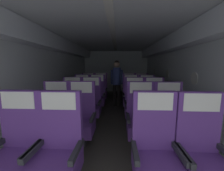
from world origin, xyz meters
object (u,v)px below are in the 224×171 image
seat_a_right_window (155,153)px  seat_c_right_aisle (154,105)px  seat_d_right_aisle (147,96)px  seat_c_right_window (135,104)px  seat_d_left_window (82,96)px  seat_c_left_aisle (91,104)px  seat_e_left_window (88,90)px  seat_a_left_aisle (58,152)px  seat_b_right_window (141,119)px  seat_d_right_window (131,96)px  seat_d_left_aisle (97,96)px  seat_a_left_window (17,150)px  seat_a_right_aisle (202,155)px  seat_b_left_aisle (81,118)px  seat_b_right_aisle (169,120)px  seat_b_left_window (56,118)px  seat_e_right_aisle (141,91)px  flight_attendant (117,78)px  seat_c_left_window (72,104)px  seat_e_left_aisle (101,90)px  seat_e_right_window (129,91)px

seat_a_right_window → seat_c_right_aisle: size_ratio=1.00×
seat_c_right_aisle → seat_d_right_aisle: 0.95m
seat_c_right_window → seat_d_left_window: 1.83m
seat_c_left_aisle → seat_e_left_window: same height
seat_d_left_window → seat_a_left_aisle: bearing=-80.4°
seat_a_right_window → seat_b_right_window: bearing=90.3°
seat_a_left_aisle → seat_d_right_window: (1.08, 2.89, 0.00)m
seat_b_right_window → seat_d_left_aisle: 2.17m
seat_a_left_window → seat_c_right_aisle: (2.05, 1.91, 0.00)m
seat_d_right_window → seat_a_right_aisle: bearing=-80.1°
seat_d_right_aisle → seat_e_left_window: 2.28m
seat_b_left_aisle → seat_b_right_aisle: size_ratio=1.00×
seat_a_right_window → seat_c_left_aisle: bearing=119.8°
seat_a_left_aisle → seat_d_left_aisle: bearing=89.8°
seat_b_right_aisle → seat_b_left_window: bearing=179.5°
seat_a_left_window → seat_e_right_aisle: (2.05, 3.84, 0.00)m
seat_d_right_window → seat_c_left_aisle: bearing=-138.8°
seat_a_right_window → flight_attendant: size_ratio=0.71×
seat_a_left_window → seat_d_left_window: 2.87m
seat_d_right_aisle → seat_d_right_window: (-0.50, 0.02, 0.00)m
seat_d_left_window → seat_a_left_window: bearing=-90.0°
seat_a_right_window → seat_c_left_window: bearing=129.4°
seat_a_right_aisle → seat_e_right_aisle: (-0.02, 3.85, 0.00)m
seat_a_left_aisle → seat_d_left_aisle: same height
seat_e_left_window → seat_e_left_aisle: size_ratio=1.00×
seat_a_left_aisle → seat_b_left_window: bearing=115.9°
seat_e_right_window → seat_e_right_aisle: bearing=0.5°
seat_d_right_window → seat_e_right_window: (0.02, 0.96, 0.00)m
seat_b_right_window → seat_d_left_aisle: same height
seat_b_right_window → seat_d_left_window: (-1.57, 1.90, 0.00)m
seat_a_left_window → seat_e_left_aisle: same height
seat_d_right_aisle → seat_d_left_aisle: bearing=-179.9°
seat_b_right_window → seat_d_left_window: same height
seat_c_right_window → seat_d_right_aisle: same height
seat_b_left_aisle → seat_c_right_aisle: same height
seat_a_left_window → seat_e_right_window: size_ratio=1.00×
seat_a_left_window → seat_b_left_window: size_ratio=1.00×
seat_b_right_window → seat_e_right_window: bearing=89.7°
seat_a_right_aisle → seat_e_right_aisle: size_ratio=1.00×
seat_c_right_window → seat_d_right_window: bearing=90.6°
seat_e_left_window → seat_e_right_window: size_ratio=1.00×
seat_a_right_aisle → seat_b_left_aisle: size_ratio=1.00×
seat_b_right_window → seat_e_right_window: 2.87m
seat_c_right_window → seat_e_left_aisle: 2.19m
seat_c_right_window → seat_e_right_window: bearing=89.7°
seat_a_left_aisle → seat_e_left_window: 3.86m
seat_d_left_window → seat_e_right_window: bearing=31.4°
seat_c_left_aisle → seat_e_right_aisle: 2.48m
seat_c_right_window → seat_e_left_aisle: size_ratio=1.00×
seat_a_left_window → seat_b_left_window: bearing=89.4°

